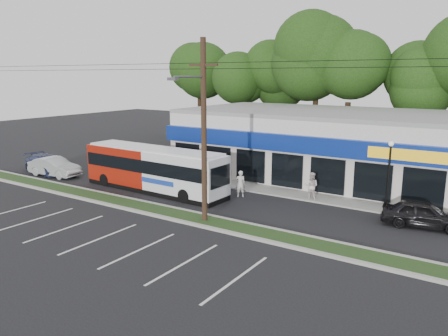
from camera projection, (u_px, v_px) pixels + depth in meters
ground at (153, 217)px, 25.33m from camera, size 120.00×120.00×0.00m
grass_strip at (164, 212)px, 26.14m from camera, size 40.00×1.60×0.12m
curb_south at (155, 215)px, 25.44m from camera, size 40.00×0.25×0.14m
curb_north at (173, 208)px, 26.83m from camera, size 40.00×0.25×0.14m
sidewalk at (296, 194)px, 29.99m from camera, size 32.00×2.20×0.10m
strip_mall at (339, 144)px, 34.83m from camera, size 25.00×12.55×5.30m
utility_pole at (201, 126)px, 23.44m from camera, size 50.00×2.77×10.00m
lamp_post at (389, 168)px, 26.06m from camera, size 0.30×0.30×4.25m
tree_line at (362, 72)px, 42.68m from camera, size 46.76×6.76×11.83m
metrobus at (154, 168)px, 30.77m from camera, size 11.62×2.81×3.11m
car_dark at (423, 214)px, 23.56m from camera, size 4.48×2.35×1.45m
car_silver at (55, 167)px, 35.48m from camera, size 4.78×2.01×1.54m
car_blue at (47, 164)px, 36.76m from camera, size 5.42×2.97×1.49m
pedestrian_a at (240, 184)px, 29.38m from camera, size 0.79×0.75×1.82m
pedestrian_b at (311, 186)px, 28.72m from camera, size 0.99×0.83×1.85m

